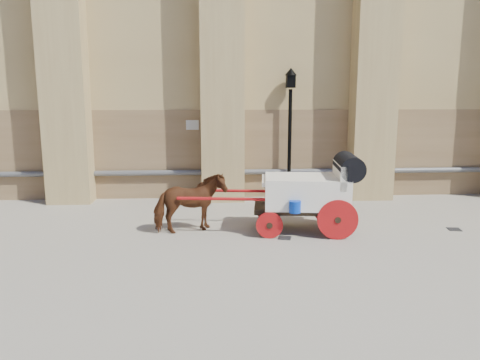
{
  "coord_description": "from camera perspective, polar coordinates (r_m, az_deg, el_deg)",
  "views": [
    {
      "loc": [
        -1.35,
        -11.81,
        3.54
      ],
      "look_at": [
        -0.65,
        -0.11,
        1.36
      ],
      "focal_mm": 35.0,
      "sensor_mm": 36.0,
      "label": 1
    }
  ],
  "objects": [
    {
      "name": "carriage",
      "position": [
        12.16,
        8.82,
        -1.21
      ],
      "size": [
        4.75,
        1.79,
        2.03
      ],
      "rotation": [
        0.0,
        0.0,
        -0.12
      ],
      "color": "black",
      "rests_on": "ground"
    },
    {
      "name": "horse",
      "position": [
        12.08,
        -6.13,
        -2.84
      ],
      "size": [
        1.98,
        1.37,
        1.53
      ],
      "primitive_type": "imported",
      "rotation": [
        0.0,
        0.0,
        1.91
      ],
      "color": "brown",
      "rests_on": "ground"
    },
    {
      "name": "drain_grate_far",
      "position": [
        13.65,
        24.65,
        -5.48
      ],
      "size": [
        0.37,
        0.37,
        0.01
      ],
      "primitive_type": "cube",
      "rotation": [
        0.0,
        0.0,
        -0.16
      ],
      "color": "black",
      "rests_on": "ground"
    },
    {
      "name": "drain_grate_near",
      "position": [
        11.75,
        5.46,
        -7.03
      ],
      "size": [
        0.39,
        0.39,
        0.01
      ],
      "primitive_type": "cube",
      "rotation": [
        0.0,
        0.0,
        -0.27
      ],
      "color": "black",
      "rests_on": "ground"
    },
    {
      "name": "street_lamp",
      "position": [
        15.76,
        6.09,
        6.06
      ],
      "size": [
        0.41,
        0.41,
        4.36
      ],
      "color": "black",
      "rests_on": "ground"
    },
    {
      "name": "ground",
      "position": [
        12.41,
        2.97,
        -6.08
      ],
      "size": [
        90.0,
        90.0,
        0.0
      ],
      "primitive_type": "plane",
      "color": "gray",
      "rests_on": "ground"
    }
  ]
}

